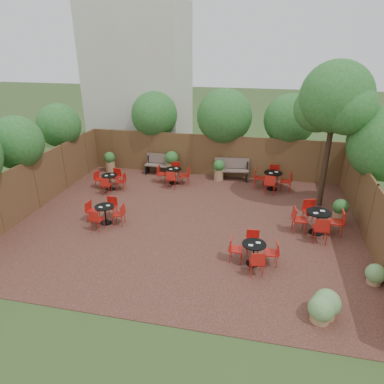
# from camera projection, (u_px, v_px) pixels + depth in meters

# --- Properties ---
(ground) EXTENTS (80.00, 80.00, 0.00)m
(ground) POSITION_uv_depth(u_px,v_px,m) (188.00, 223.00, 12.68)
(ground) COLOR #354F23
(ground) RESTS_ON ground
(courtyard_paving) EXTENTS (12.00, 10.00, 0.02)m
(courtyard_paving) POSITION_uv_depth(u_px,v_px,m) (188.00, 222.00, 12.67)
(courtyard_paving) COLOR #371E16
(courtyard_paving) RESTS_ON ground
(fence_back) EXTENTS (12.00, 0.08, 2.00)m
(fence_back) POSITION_uv_depth(u_px,v_px,m) (211.00, 156.00, 16.76)
(fence_back) COLOR brown
(fence_back) RESTS_ON ground
(fence_left) EXTENTS (0.08, 10.00, 2.00)m
(fence_left) POSITION_uv_depth(u_px,v_px,m) (36.00, 184.00, 13.45)
(fence_left) COLOR brown
(fence_left) RESTS_ON ground
(fence_right) EXTENTS (0.08, 10.00, 2.00)m
(fence_right) POSITION_uv_depth(u_px,v_px,m) (372.00, 214.00, 11.10)
(fence_right) COLOR brown
(fence_right) RESTS_ON ground
(neighbour_building) EXTENTS (5.00, 4.00, 8.00)m
(neighbour_building) POSITION_uv_depth(u_px,v_px,m) (140.00, 82.00, 19.14)
(neighbour_building) COLOR beige
(neighbour_building) RESTS_ON ground
(overhang_foliage) EXTENTS (15.95, 10.82, 2.67)m
(overhang_foliage) POSITION_uv_depth(u_px,v_px,m) (181.00, 130.00, 14.16)
(overhang_foliage) COLOR #215E1E
(overhang_foliage) RESTS_ON ground
(courtyard_tree) EXTENTS (2.72, 2.62, 5.49)m
(courtyard_tree) POSITION_uv_depth(u_px,v_px,m) (335.00, 102.00, 12.38)
(courtyard_tree) COLOR black
(courtyard_tree) RESTS_ON courtyard_paving
(park_bench_left) EXTENTS (1.60, 0.60, 0.97)m
(park_bench_left) POSITION_uv_depth(u_px,v_px,m) (162.00, 164.00, 17.09)
(park_bench_left) COLOR brown
(park_bench_left) RESTS_ON courtyard_paving
(park_bench_right) EXTENTS (1.67, 0.72, 1.00)m
(park_bench_right) POSITION_uv_depth(u_px,v_px,m) (231.00, 169.00, 16.41)
(park_bench_right) COLOR brown
(park_bench_right) RESTS_ON courtyard_paving
(bistro_tables) EXTENTS (9.98, 7.42, 0.92)m
(bistro_tables) POSITION_uv_depth(u_px,v_px,m) (215.00, 199.00, 13.51)
(bistro_tables) COLOR black
(bistro_tables) RESTS_ON courtyard_paving
(planters) EXTENTS (10.80, 4.22, 1.18)m
(planters) POSITION_uv_depth(u_px,v_px,m) (193.00, 171.00, 15.97)
(planters) COLOR #98734C
(planters) RESTS_ON courtyard_paving
(low_shrubs) EXTENTS (2.16, 2.33, 0.71)m
(low_shrubs) POSITION_uv_depth(u_px,v_px,m) (337.00, 299.00, 8.43)
(low_shrubs) COLOR #98734C
(low_shrubs) RESTS_ON courtyard_paving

